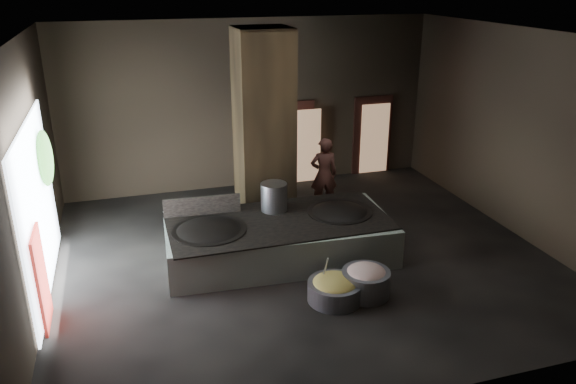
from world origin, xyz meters
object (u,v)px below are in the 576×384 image
object	(u,v)px
hearth_platform	(279,239)
wok_left	(209,234)
wok_right	(339,215)
veg_basin	(335,291)
meat_basin	(366,283)
stock_pot	(274,197)
cook	(324,174)

from	to	relation	value
hearth_platform	wok_left	size ratio (longest dim) A/B	3.17
wok_right	wok_left	bearing A→B (deg)	-177.95
veg_basin	hearth_platform	bearing A→B (deg)	104.75
veg_basin	meat_basin	size ratio (longest dim) A/B	1.12
wok_left	stock_pot	distance (m)	1.66
hearth_platform	wok_left	world-z (taller)	wok_left
wok_right	meat_basin	size ratio (longest dim) A/B	1.52
cook	veg_basin	xyz separation A→B (m)	(-1.26, -4.05, -0.74)
wok_right	cook	bearing A→B (deg)	78.71
veg_basin	cook	bearing A→B (deg)	72.68
stock_pot	meat_basin	bearing A→B (deg)	-66.57
cook	wok_right	bearing A→B (deg)	86.47
veg_basin	meat_basin	world-z (taller)	meat_basin
cook	meat_basin	bearing A→B (deg)	88.58
meat_basin	wok_left	bearing A→B (deg)	144.11
wok_left	wok_right	size ratio (longest dim) A/B	1.07
wok_right	meat_basin	world-z (taller)	wok_right
hearth_platform	veg_basin	distance (m)	1.99
wok_left	wok_right	bearing A→B (deg)	2.05
wok_right	meat_basin	bearing A→B (deg)	-96.90
veg_basin	stock_pot	bearing A→B (deg)	100.44
stock_pot	cook	bearing A→B (deg)	42.71
wok_right	veg_basin	world-z (taller)	wok_right
stock_pot	cook	xyz separation A→B (m)	(1.72, 1.58, -0.21)
wok_right	stock_pot	world-z (taller)	stock_pot
hearth_platform	stock_pot	size ratio (longest dim) A/B	7.67
hearth_platform	wok_right	bearing A→B (deg)	5.36
hearth_platform	wok_left	distance (m)	1.49
stock_pot	meat_basin	size ratio (longest dim) A/B	0.68
hearth_platform	veg_basin	bearing A→B (deg)	-72.01
cook	hearth_platform	bearing A→B (deg)	58.15
cook	meat_basin	distance (m)	4.15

